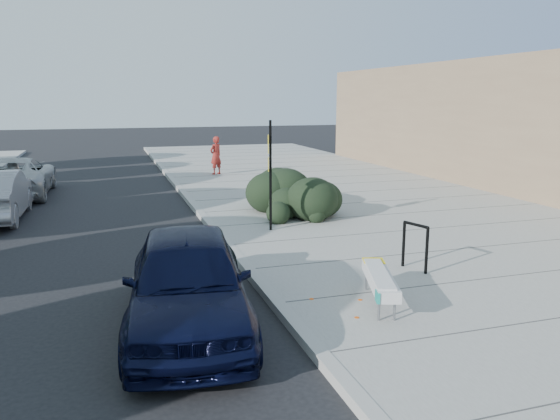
{
  "coord_description": "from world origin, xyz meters",
  "views": [
    {
      "loc": [
        -2.7,
        -10.51,
        3.63
      ],
      "look_at": [
        1.19,
        1.68,
        1.0
      ],
      "focal_mm": 35.0,
      "sensor_mm": 36.0,
      "label": 1
    }
  ],
  "objects_px": {
    "suv_silver": "(16,177)",
    "pedestrian": "(216,155)",
    "bike_rack": "(415,242)",
    "sedan_navy": "(188,280)",
    "bench": "(380,279)",
    "sign_post": "(270,169)"
  },
  "relations": [
    {
      "from": "sedan_navy",
      "to": "sign_post",
      "type": "bearing_deg",
      "value": 68.23
    },
    {
      "from": "suv_silver",
      "to": "pedestrian",
      "type": "bearing_deg",
      "value": -161.73
    },
    {
      "from": "bench",
      "to": "sedan_navy",
      "type": "relative_size",
      "value": 0.4
    },
    {
      "from": "sign_post",
      "to": "pedestrian",
      "type": "distance_m",
      "value": 11.31
    },
    {
      "from": "bench",
      "to": "sedan_navy",
      "type": "distance_m",
      "value": 3.24
    },
    {
      "from": "bench",
      "to": "bike_rack",
      "type": "distance_m",
      "value": 2.2
    },
    {
      "from": "bike_rack",
      "to": "sign_post",
      "type": "xyz_separation_m",
      "value": [
        -1.84,
        4.23,
        1.05
      ]
    },
    {
      "from": "sign_post",
      "to": "sedan_navy",
      "type": "height_order",
      "value": "sign_post"
    },
    {
      "from": "sign_post",
      "to": "bike_rack",
      "type": "bearing_deg",
      "value": -50.33
    },
    {
      "from": "sedan_navy",
      "to": "pedestrian",
      "type": "distance_m",
      "value": 17.06
    },
    {
      "from": "bench",
      "to": "sign_post",
      "type": "relative_size",
      "value": 0.64
    },
    {
      "from": "bench",
      "to": "suv_silver",
      "type": "distance_m",
      "value": 16.37
    },
    {
      "from": "bench",
      "to": "sign_post",
      "type": "xyz_separation_m",
      "value": [
        -0.24,
        5.74,
        1.2
      ]
    },
    {
      "from": "bench",
      "to": "bike_rack",
      "type": "xyz_separation_m",
      "value": [
        1.6,
        1.51,
        0.15
      ]
    },
    {
      "from": "suv_silver",
      "to": "pedestrian",
      "type": "height_order",
      "value": "pedestrian"
    },
    {
      "from": "sedan_navy",
      "to": "suv_silver",
      "type": "relative_size",
      "value": 0.89
    },
    {
      "from": "bench",
      "to": "pedestrian",
      "type": "xyz_separation_m",
      "value": [
        0.5,
        17.0,
        0.43
      ]
    },
    {
      "from": "bench",
      "to": "bike_rack",
      "type": "height_order",
      "value": "bike_rack"
    },
    {
      "from": "sign_post",
      "to": "bench",
      "type": "bearing_deg",
      "value": -71.41
    },
    {
      "from": "pedestrian",
      "to": "suv_silver",
      "type": "bearing_deg",
      "value": -14.57
    },
    {
      "from": "bike_rack",
      "to": "sedan_navy",
      "type": "distance_m",
      "value": 4.95
    },
    {
      "from": "bike_rack",
      "to": "sedan_navy",
      "type": "height_order",
      "value": "sedan_navy"
    }
  ]
}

